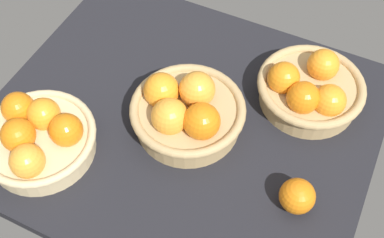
# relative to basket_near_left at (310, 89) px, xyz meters

# --- Properties ---
(market_tray) EXTENTS (0.84, 0.72, 0.03)m
(market_tray) POSITION_rel_basket_near_left_xyz_m (0.24, 0.17, -0.06)
(market_tray) COLOR black
(market_tray) RESTS_ON ground
(basket_near_left) EXTENTS (0.24, 0.24, 0.11)m
(basket_near_left) POSITION_rel_basket_near_left_xyz_m (0.00, 0.00, 0.00)
(basket_near_left) COLOR tan
(basket_near_left) RESTS_ON market_tray
(basket_far_right) EXTENTS (0.24, 0.24, 0.11)m
(basket_far_right) POSITION_rel_basket_near_left_xyz_m (0.47, 0.37, -0.00)
(basket_far_right) COLOR #D3BC8C
(basket_far_right) RESTS_ON market_tray
(basket_center) EXTENTS (0.25, 0.25, 0.12)m
(basket_center) POSITION_rel_basket_near_left_xyz_m (0.22, 0.18, 0.00)
(basket_center) COLOR tan
(basket_center) RESTS_ON market_tray
(loose_orange_front_gap) EXTENTS (0.07, 0.07, 0.07)m
(loose_orange_front_gap) POSITION_rel_basket_near_left_xyz_m (-0.06, 0.26, -0.01)
(loose_orange_front_gap) COLOR orange
(loose_orange_front_gap) RESTS_ON market_tray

